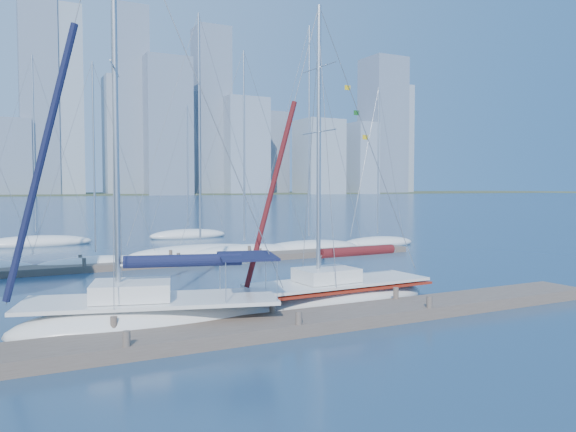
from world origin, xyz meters
TOP-DOWN VIEW (x-y plane):
  - ground at (0.00, 0.00)m, footprint 700.00×700.00m
  - near_dock at (0.00, 0.00)m, footprint 26.00×2.00m
  - far_dock at (2.00, 16.00)m, footprint 30.00×1.80m
  - far_shore at (0.00, 320.00)m, footprint 800.00×100.00m
  - sailboat_navy at (-3.67, 2.01)m, footprint 8.82×4.92m
  - sailboat_maroon at (3.59, 2.63)m, footprint 7.78×2.80m
  - bg_boat_1 at (-3.18, 16.91)m, footprint 6.60×2.53m
  - bg_boat_2 at (3.46, 18.76)m, footprint 9.51×3.18m
  - bg_boat_3 at (6.15, 17.94)m, footprint 8.45×3.55m
  - bg_boat_4 at (10.99, 18.08)m, footprint 8.03×3.74m
  - bg_boat_5 at (17.61, 19.24)m, footprint 6.65×3.72m
  - bg_boat_6 at (-5.45, 31.09)m, footprint 8.39×4.21m
  - bg_boat_7 at (6.80, 32.29)m, footprint 7.10×3.27m
  - skyline at (25.58, 290.20)m, footprint 502.33×51.31m

SIDE VIEW (x-z plane):
  - ground at x=0.00m, z-range 0.00..0.00m
  - far_shore at x=0.00m, z-range -0.75..0.75m
  - far_dock at x=2.00m, z-range 0.00..0.36m
  - near_dock at x=0.00m, z-range 0.00..0.40m
  - bg_boat_1 at x=-3.18m, z-range -5.56..6.03m
  - bg_boat_5 at x=17.61m, z-range -5.88..6.39m
  - bg_boat_7 at x=6.80m, z-range -5.69..6.21m
  - bg_boat_3 at x=6.15m, z-range -6.46..6.99m
  - bg_boat_6 at x=-5.45m, z-range -7.06..7.62m
  - bg_boat_2 at x=3.46m, z-range -7.54..8.12m
  - bg_boat_4 at x=10.99m, z-range -7.54..8.14m
  - sailboat_maroon at x=3.59m, z-range -4.88..6.74m
  - sailboat_navy at x=-3.67m, z-range -6.05..8.35m
  - skyline at x=25.58m, z-range -14.33..84.50m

